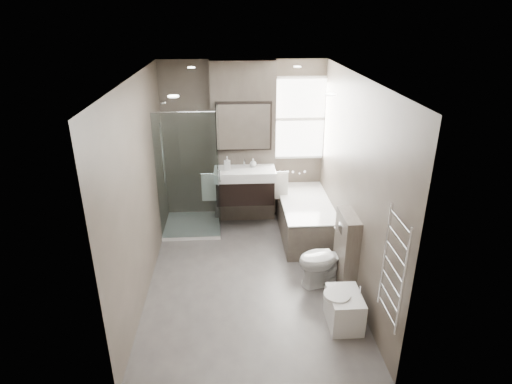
{
  "coord_description": "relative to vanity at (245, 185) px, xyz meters",
  "views": [
    {
      "loc": [
        -0.2,
        -4.82,
        3.3
      ],
      "look_at": [
        0.1,
        0.15,
        1.16
      ],
      "focal_mm": 30.0,
      "sensor_mm": 36.0,
      "label": 1
    }
  ],
  "objects": [
    {
      "name": "towel_radiator",
      "position": [
        1.25,
        -3.03,
        0.38
      ],
      "size": [
        0.03,
        0.49,
        1.1
      ],
      "color": "silver",
      "rests_on": "room"
    },
    {
      "name": "bathtub",
      "position": [
        0.92,
        -0.33,
        -0.43
      ],
      "size": [
        0.75,
        1.6,
        0.57
      ],
      "color": "#574E44",
      "rests_on": "ground"
    },
    {
      "name": "toilet",
      "position": [
        0.97,
        -1.64,
        -0.38
      ],
      "size": [
        0.79,
        0.56,
        0.72
      ],
      "primitive_type": "imported",
      "rotation": [
        0.0,
        0.0,
        -1.33
      ],
      "color": "white",
      "rests_on": "ground"
    },
    {
      "name": "soap_bottle_a",
      "position": [
        -0.27,
        -0.01,
        0.37
      ],
      "size": [
        0.1,
        0.1,
        0.21
      ],
      "primitive_type": "imported",
      "color": "white",
      "rests_on": "vanity"
    },
    {
      "name": "soap_bottle_b",
      "position": [
        0.14,
        0.11,
        0.33
      ],
      "size": [
        0.1,
        0.1,
        0.13
      ],
      "primitive_type": "imported",
      "color": "white",
      "rests_on": "vanity"
    },
    {
      "name": "vanity_pier",
      "position": [
        0.0,
        0.35,
        0.56
      ],
      "size": [
        1.0,
        0.25,
        2.6
      ],
      "primitive_type": "cube",
      "color": "#574E44",
      "rests_on": "ground"
    },
    {
      "name": "vanity",
      "position": [
        0.0,
        0.0,
        0.0
      ],
      "size": [
        0.95,
        0.47,
        0.66
      ],
      "color": "black",
      "rests_on": "vanity_pier"
    },
    {
      "name": "shower_enclosure",
      "position": [
        -0.75,
        -0.08,
        -0.25
      ],
      "size": [
        0.9,
        0.9,
        2.0
      ],
      "color": "white",
      "rests_on": "ground"
    },
    {
      "name": "towel_right",
      "position": [
        0.56,
        -0.02,
        -0.02
      ],
      "size": [
        0.24,
        0.06,
        0.44
      ],
      "primitive_type": "cube",
      "color": "white",
      "rests_on": "vanity_pier"
    },
    {
      "name": "bidet",
      "position": [
        1.01,
        -2.43,
        -0.53
      ],
      "size": [
        0.42,
        0.49,
        0.51
      ],
      "color": "white",
      "rests_on": "ground"
    },
    {
      "name": "mirror_cabinet",
      "position": [
        0.0,
        0.19,
        0.89
      ],
      "size": [
        0.86,
        0.08,
        0.76
      ],
      "color": "black",
      "rests_on": "vanity_pier"
    },
    {
      "name": "room",
      "position": [
        0.0,
        -1.43,
        0.56
      ],
      "size": [
        2.7,
        3.9,
        2.7
      ],
      "color": "#595552",
      "rests_on": "ground"
    },
    {
      "name": "towel_left",
      "position": [
        -0.56,
        -0.02,
        -0.02
      ],
      "size": [
        0.24,
        0.06,
        0.44
      ],
      "primitive_type": "cube",
      "color": "white",
      "rests_on": "vanity_pier"
    },
    {
      "name": "cistern_box",
      "position": [
        1.21,
        -1.68,
        -0.24
      ],
      "size": [
        0.19,
        0.55,
        1.0
      ],
      "color": "#574E44",
      "rests_on": "ground"
    },
    {
      "name": "window",
      "position": [
        0.9,
        0.45,
        0.93
      ],
      "size": [
        0.98,
        0.06,
        1.33
      ],
      "color": "white",
      "rests_on": "room"
    }
  ]
}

